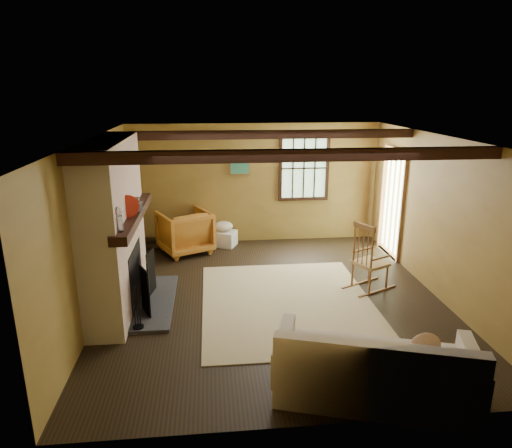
{
  "coord_description": "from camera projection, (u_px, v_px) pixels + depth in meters",
  "views": [
    {
      "loc": [
        -0.88,
        -6.25,
        3.06
      ],
      "look_at": [
        -0.21,
        0.4,
        1.06
      ],
      "focal_mm": 32.0,
      "sensor_mm": 36.0,
      "label": 1
    }
  ],
  "objects": [
    {
      "name": "ground",
      "position": [
        272.0,
        298.0,
        6.92
      ],
      "size": [
        5.5,
        5.5,
        0.0
      ],
      "primitive_type": "plane",
      "color": "black",
      "rests_on": "ground"
    },
    {
      "name": "room_envelope",
      "position": [
        286.0,
        188.0,
        6.72
      ],
      "size": [
        5.02,
        5.52,
        2.44
      ],
      "color": "olive",
      "rests_on": "ground"
    },
    {
      "name": "fireplace",
      "position": [
        116.0,
        233.0,
        6.39
      ],
      "size": [
        1.02,
        2.3,
        2.4
      ],
      "color": "#965A3A",
      "rests_on": "ground"
    },
    {
      "name": "rug",
      "position": [
        288.0,
        303.0,
        6.75
      ],
      "size": [
        2.5,
        3.0,
        0.01
      ],
      "primitive_type": "cube",
      "color": "tan",
      "rests_on": "ground"
    },
    {
      "name": "rocking_chair",
      "position": [
        369.0,
        261.0,
        7.11
      ],
      "size": [
        0.9,
        0.72,
        1.1
      ],
      "rotation": [
        0.0,
        0.0,
        2.03
      ],
      "color": "#AC7E53",
      "rests_on": "ground"
    },
    {
      "name": "sofa",
      "position": [
        374.0,
        373.0,
        4.61
      ],
      "size": [
        2.16,
        1.43,
        0.81
      ],
      "rotation": [
        0.0,
        0.0,
        -0.3
      ],
      "color": "beige",
      "rests_on": "ground"
    },
    {
      "name": "firewood_pile",
      "position": [
        155.0,
        243.0,
        8.99
      ],
      "size": [
        0.67,
        0.12,
        0.24
      ],
      "color": "brown",
      "rests_on": "ground"
    },
    {
      "name": "laundry_basket",
      "position": [
        223.0,
        238.0,
        9.18
      ],
      "size": [
        0.61,
        0.54,
        0.3
      ],
      "primitive_type": "cube",
      "rotation": [
        0.0,
        0.0,
        -0.4
      ],
      "color": "silver",
      "rests_on": "ground"
    },
    {
      "name": "basket_pillow",
      "position": [
        223.0,
        226.0,
        9.11
      ],
      "size": [
        0.49,
        0.43,
        0.2
      ],
      "primitive_type": "ellipsoid",
      "rotation": [
        0.0,
        0.0,
        0.33
      ],
      "color": "beige",
      "rests_on": "laundry_basket"
    },
    {
      "name": "armchair",
      "position": [
        185.0,
        232.0,
        8.73
      ],
      "size": [
        1.19,
        1.2,
        0.83
      ],
      "primitive_type": "imported",
      "rotation": [
        0.0,
        0.0,
        -2.7
      ],
      "color": "#BF6026",
      "rests_on": "ground"
    }
  ]
}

